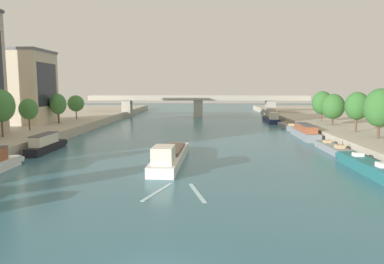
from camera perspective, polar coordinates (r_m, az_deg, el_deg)
barge_midriver at (r=44.97m, az=-3.47°, el=-3.82°), size 3.73×18.58×3.01m
wake_behind_barge at (r=32.98m, az=-2.33°, el=-9.47°), size 5.60×6.00×0.03m
moored_boat_left_near at (r=57.10m, az=-22.11°, el=-1.79°), size 2.04×11.07×2.70m
moored_boat_right_end at (r=45.02m, az=25.93°, el=-4.81°), size 2.49×12.94×2.41m
moored_boat_right_lone at (r=57.11m, az=21.22°, el=-2.35°), size 2.28×10.97×2.09m
moored_boat_right_second at (r=70.90m, az=17.41°, el=0.02°), size 2.92×14.40×2.60m
moored_boat_right_downstream at (r=85.63m, az=14.86°, el=0.89°), size 2.23×12.34×2.10m
moored_boat_right_midway at (r=100.31m, az=12.43°, el=2.04°), size 3.25×14.51×2.94m
tree_left_midway at (r=62.97m, az=-27.99°, el=3.71°), size 4.14×4.14×7.45m
tree_left_second at (r=71.09m, az=-24.45°, el=3.33°), size 3.29×3.29×5.71m
tree_left_far at (r=82.70m, az=-20.44°, el=4.16°), size 3.48×3.48×6.34m
tree_left_end_of_row at (r=91.46m, az=-17.90°, el=4.32°), size 3.86×3.86×5.80m
tree_right_midway at (r=61.28m, az=27.58°, el=3.42°), size 4.67×4.67×7.54m
tree_right_past_mid at (r=68.37m, az=24.65°, el=3.76°), size 4.05×4.05×6.92m
tree_right_nearest at (r=79.06m, az=21.42°, el=3.78°), size 4.61×4.61×6.36m
tree_right_end_of_row at (r=86.53m, az=19.90°, el=4.38°), size 4.45×4.45×6.86m
building_left_corner at (r=85.84m, az=-26.24°, el=6.42°), size 14.59×11.73×15.52m
bridge_far at (r=114.99m, az=0.98°, el=4.60°), size 69.73×4.40×6.82m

